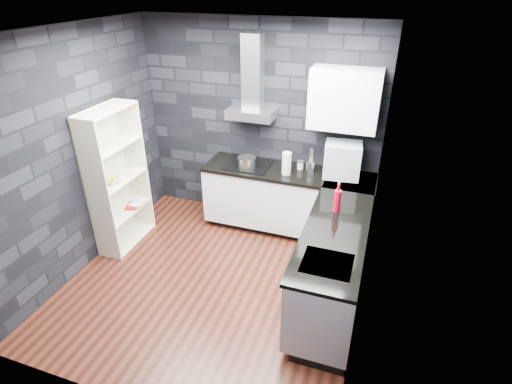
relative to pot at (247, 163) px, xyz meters
The scene contains 28 objects.
ground 1.54m from the pot, 88.61° to the right, with size 3.20×3.20×0.00m, color #431C12.
ceiling 2.09m from the pot, 88.61° to the right, with size 3.20×3.20×0.00m, color silver.
wall_back 0.57m from the pot, 86.19° to the left, with size 3.20×0.05×2.70m, color black.
wall_front 2.84m from the pot, 89.41° to the right, with size 3.20×0.05×2.70m, color black.
wall_left 2.03m from the pot, 143.27° to the right, with size 0.05×3.20×2.70m, color black.
wall_right 2.07m from the pot, 35.76° to the right, with size 0.05×3.20×2.70m, color black.
toekick_back 1.08m from the pot, 15.71° to the left, with size 2.18×0.50×0.10m, color black.
toekick_right 1.98m from the pot, 38.56° to the right, with size 0.50×1.78×0.10m, color black.
counter_back_cab 0.73m from the pot, 11.63° to the left, with size 2.20×0.60×0.76m, color silver.
counter_right_cab 1.79m from the pot, 39.39° to the right, with size 0.60×1.80×0.76m, color silver.
counter_back_top 0.55m from the pot, 10.58° to the left, with size 2.20×0.62×0.04m, color black.
counter_right_top 1.71m from the pot, 39.60° to the right, with size 0.62×1.80×0.04m, color black.
counter_corner_top 1.34m from the pot, ahead, with size 0.62×0.62×0.04m, color black.
hood_body 0.63m from the pot, 95.06° to the left, with size 0.60×0.34×0.12m, color #A9A8AD.
hood_chimney 1.13m from the pot, 93.92° to the left, with size 0.24×0.20×0.90m, color #A9A8AD.
upper_cabinet 1.45m from the pot, 11.70° to the left, with size 0.80×0.35×0.70m, color white.
cooktop 0.13m from the pot, 101.00° to the left, with size 0.58×0.50×0.01m, color black.
sink_rim 2.07m from the pot, 50.13° to the right, with size 0.44×0.40×0.01m, color #A9A8AD.
pot is the anchor object (origin of this frame).
glass_vase 0.53m from the pot, ahead, with size 0.12×0.12×0.29m, color silver.
storage_jar 0.69m from the pot, 17.58° to the left, with size 0.08×0.08×0.10m, color #D3B58F.
utensil_crock 0.82m from the pot, 12.52° to the left, with size 0.11×0.11×0.14m, color silver.
appliance_garage 1.21m from the pot, ahead, with size 0.43×0.34×0.43m, color #AAADB2.
red_bottle 1.45m from the pot, 28.71° to the right, with size 0.07×0.07×0.25m, color #AB051C.
bookshelf 1.62m from the pot, 149.25° to the right, with size 0.34×0.80×1.80m, color beige.
fruit_bowl 1.67m from the pot, 146.58° to the right, with size 0.20×0.20×0.05m, color silver.
book_red 1.64m from the pot, 152.79° to the right, with size 0.16×0.02×0.21m, color maroon.
book_second 1.57m from the pot, 155.32° to the right, with size 0.16×0.02×0.23m, color #B2B2B2.
Camera 1 is at (1.60, -3.22, 3.12)m, focal length 28.00 mm.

